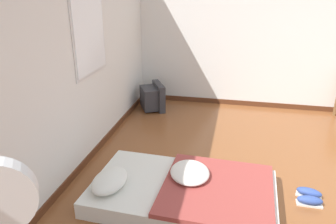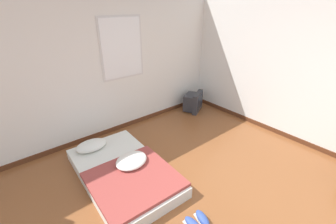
# 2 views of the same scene
# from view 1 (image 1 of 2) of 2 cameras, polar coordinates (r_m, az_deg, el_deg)

# --- Properties ---
(wall_back) EXTENTS (7.87, 0.08, 2.60)m
(wall_back) POSITION_cam_1_polar(r_m,az_deg,el_deg) (3.83, -17.00, 7.37)
(wall_back) COLOR white
(wall_back) RESTS_ON ground_plane
(wall_right) EXTENTS (0.08, 8.35, 2.60)m
(wall_right) POSITION_cam_1_polar(r_m,az_deg,el_deg) (6.17, 23.52, 11.73)
(wall_right) COLOR white
(wall_right) RESTS_ON ground_plane
(mattress_bed) EXTENTS (1.21, 1.97, 0.32)m
(mattress_bed) POSITION_cam_1_polar(r_m,az_deg,el_deg) (3.57, 2.73, -13.57)
(mattress_bed) COLOR silver
(mattress_bed) RESTS_ON ground_plane
(crt_tv) EXTENTS (0.61, 0.55, 0.48)m
(crt_tv) POSITION_cam_1_polar(r_m,az_deg,el_deg) (5.94, -2.63, 2.60)
(crt_tv) COLOR #333338
(crt_tv) RESTS_ON ground_plane
(sneaker_pair) EXTENTS (0.29, 0.29, 0.10)m
(sneaker_pair) POSITION_cam_1_polar(r_m,az_deg,el_deg) (3.91, 23.40, -13.38)
(sneaker_pair) COLOR silver
(sneaker_pair) RESTS_ON ground_plane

